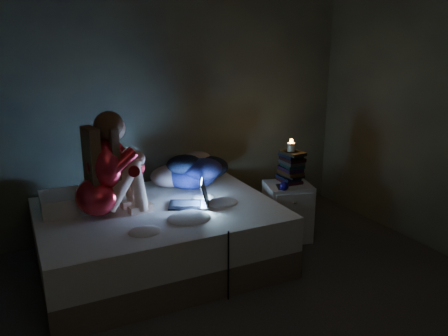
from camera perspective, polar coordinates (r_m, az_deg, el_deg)
floor at (r=3.21m, az=7.48°, el=-18.81°), size 3.60×3.80×0.02m
wall_back at (r=4.37m, az=-5.92°, el=9.22°), size 3.60×0.02×2.60m
bed at (r=3.76m, az=-8.26°, el=-8.64°), size 1.86×1.40×0.51m
pillow at (r=3.75m, az=-18.62°, el=-4.01°), size 0.50×0.35×0.14m
woman at (r=3.42m, az=-16.11°, el=0.18°), size 0.54×0.40×0.81m
laptop at (r=3.62m, az=-4.63°, el=-3.20°), size 0.38×0.34×0.22m
clothes_pile at (r=4.11m, az=-4.26°, el=-0.10°), size 0.58×0.48×0.32m
nightstand at (r=4.24m, az=8.08°, el=-5.48°), size 0.48×0.45×0.53m
book_stack at (r=4.18m, az=8.46°, el=0.12°), size 0.19×0.25×0.29m
candle at (r=4.14m, az=8.57°, el=2.57°), size 0.07×0.07×0.08m
phone at (r=4.04m, az=7.70°, el=-2.47°), size 0.09×0.15×0.01m
blue_orb at (r=3.96m, az=8.40°, el=-2.36°), size 0.08×0.08×0.08m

